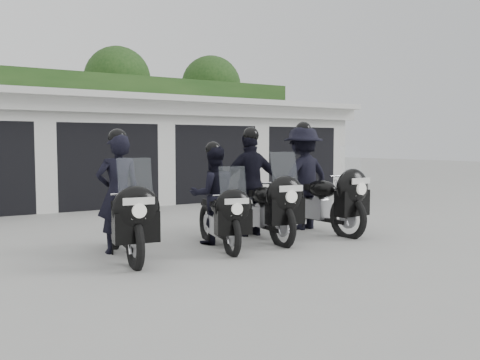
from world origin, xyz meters
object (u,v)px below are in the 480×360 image
police_bike_b (216,201)px  police_bike_d (310,183)px  police_bike_a (123,205)px  police_bike_c (256,189)px

police_bike_b → police_bike_d: bearing=20.8°
police_bike_b → police_bike_a: bearing=-167.8°
police_bike_a → police_bike_b: size_ratio=1.12×
police_bike_a → police_bike_c: 2.58m
police_bike_b → police_bike_d: size_ratio=0.81×
police_bike_a → police_bike_b: police_bike_a is taller
police_bike_a → police_bike_d: bearing=12.4°
police_bike_c → police_bike_b: bearing=-158.4°
police_bike_b → police_bike_c: (0.97, 0.29, 0.12)m
police_bike_c → police_bike_d: bearing=8.3°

